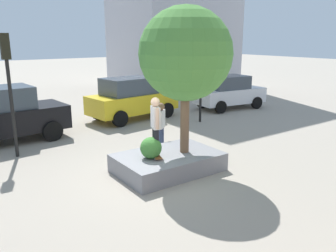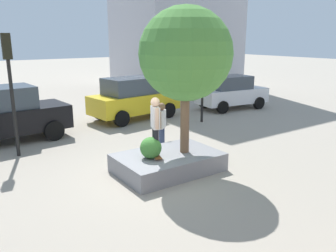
{
  "view_description": "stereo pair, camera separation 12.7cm",
  "coord_description": "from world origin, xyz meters",
  "views": [
    {
      "loc": [
        -5.34,
        -8.31,
        4.1
      ],
      "look_at": [
        0.55,
        0.06,
        1.46
      ],
      "focal_mm": 36.93,
      "sensor_mm": 36.0,
      "label": 1
    },
    {
      "loc": [
        -5.23,
        -8.38,
        4.1
      ],
      "look_at": [
        0.55,
        0.06,
        1.46
      ],
      "focal_mm": 36.93,
      "sensor_mm": 36.0,
      "label": 2
    }
  ],
  "objects": [
    {
      "name": "sedan_parked",
      "position": [
        -3.08,
        6.32,
        1.13
      ],
      "size": [
        4.93,
        2.55,
        2.23
      ],
      "color": "black",
      "rests_on": "ground"
    },
    {
      "name": "ground_plane",
      "position": [
        0.0,
        0.0,
        0.0
      ],
      "size": [
        120.0,
        120.0,
        0.0
      ],
      "primitive_type": "plane",
      "color": "#9E9384"
    },
    {
      "name": "plaza_tree",
      "position": [
        1.09,
        -0.07,
        3.61
      ],
      "size": [
        2.81,
        2.81,
        4.47
      ],
      "color": "brown",
      "rests_on": "planter_ledge"
    },
    {
      "name": "traffic_light_corner",
      "position": [
        5.62,
        4.51,
        3.11
      ],
      "size": [
        0.36,
        0.37,
        4.56
      ],
      "color": "black",
      "rests_on": "ground"
    },
    {
      "name": "planter_ledge",
      "position": [
        0.55,
        0.06,
        0.28
      ],
      "size": [
        3.17,
        2.1,
        0.56
      ],
      "primitive_type": "cube",
      "color": "gray",
      "rests_on": "ground"
    },
    {
      "name": "skateboard",
      "position": [
        0.08,
        0.04,
        0.62
      ],
      "size": [
        0.45,
        0.83,
        0.07
      ],
      "color": "brown",
      "rests_on": "planter_ledge"
    },
    {
      "name": "pedestrian_crossing",
      "position": [
        1.55,
        1.94,
        1.03
      ],
      "size": [
        0.5,
        0.46,
        1.79
      ],
      "color": "navy",
      "rests_on": "ground"
    },
    {
      "name": "skateboarder",
      "position": [
        0.08,
        0.04,
        1.65
      ],
      "size": [
        0.35,
        0.57,
        1.76
      ],
      "color": "black",
      "rests_on": "skateboard"
    },
    {
      "name": "traffic_light_median",
      "position": [
        -3.04,
        4.26,
        2.9
      ],
      "size": [
        0.29,
        0.34,
        4.24
      ],
      "color": "black",
      "rests_on": "ground"
    },
    {
      "name": "taxi_cab",
      "position": [
        3.17,
        6.99,
        1.09
      ],
      "size": [
        4.79,
        2.59,
        2.14
      ],
      "color": "gold",
      "rests_on": "ground"
    },
    {
      "name": "boxwood_shrub",
      "position": [
        -0.1,
        0.03,
        0.89
      ],
      "size": [
        0.65,
        0.65,
        0.65
      ],
      "primitive_type": "sphere",
      "color": "#3D7A33",
      "rests_on": "planter_ledge"
    },
    {
      "name": "police_car",
      "position": [
        9.16,
        6.07,
        0.98
      ],
      "size": [
        4.31,
        2.28,
        1.93
      ],
      "color": "white",
      "rests_on": "ground"
    }
  ]
}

